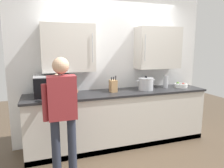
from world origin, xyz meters
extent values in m
plane|color=#4C3D2D|center=(0.00, 0.00, 0.00)|extent=(9.15, 9.15, 0.00)
cube|color=white|center=(0.00, 1.02, 1.38)|extent=(3.56, 0.10, 2.75)
cube|color=beige|center=(-0.82, 0.81, 1.69)|extent=(0.84, 0.32, 0.75)
cylinder|color=#B7BABF|center=(-0.46, 0.63, 1.69)|extent=(0.01, 0.01, 0.45)
cube|color=beige|center=(0.82, 0.81, 1.69)|extent=(0.84, 0.32, 0.75)
cylinder|color=#B7BABF|center=(0.46, 0.63, 1.69)|extent=(0.01, 0.01, 0.45)
cube|color=beige|center=(0.00, 0.65, 0.46)|extent=(3.10, 0.61, 0.91)
cube|color=#232326|center=(0.00, 0.65, 0.93)|extent=(3.14, 0.65, 0.03)
cube|color=black|center=(0.00, 0.37, 0.04)|extent=(3.10, 0.04, 0.09)
cube|color=#B7BABF|center=(-1.09, 0.70, 1.11)|extent=(0.55, 0.41, 0.32)
cube|color=beige|center=(-1.17, 0.69, 1.11)|extent=(0.36, 0.34, 0.26)
cube|color=black|center=(-0.89, 0.49, 1.11)|extent=(0.15, 0.01, 0.30)
cube|color=black|center=(-1.17, 0.48, 1.11)|extent=(0.40, 0.05, 0.30)
cylinder|color=#B7BABF|center=(0.50, 0.64, 1.05)|extent=(0.26, 0.26, 0.20)
cylinder|color=#B7BABF|center=(0.50, 0.64, 1.16)|extent=(0.27, 0.27, 0.02)
cylinder|color=black|center=(0.50, 0.64, 1.18)|extent=(0.04, 0.04, 0.03)
cylinder|color=#B7BABF|center=(0.34, 0.64, 1.12)|extent=(0.05, 0.02, 0.02)
cylinder|color=#B7BABF|center=(0.66, 0.64, 1.12)|extent=(0.05, 0.02, 0.02)
cube|color=tan|center=(-0.10, 0.68, 1.05)|extent=(0.11, 0.15, 0.20)
cylinder|color=black|center=(-0.14, 0.66, 1.18)|extent=(0.02, 0.02, 0.06)
cylinder|color=black|center=(-0.10, 0.66, 1.18)|extent=(0.02, 0.02, 0.06)
cylinder|color=black|center=(-0.06, 0.66, 1.19)|extent=(0.02, 0.02, 0.08)
cylinder|color=#B7BABF|center=(0.94, 0.69, 1.05)|extent=(0.09, 0.09, 0.20)
cylinder|color=#B7BABF|center=(0.94, 0.69, 1.16)|extent=(0.09, 0.09, 0.03)
cylinder|color=white|center=(1.25, 0.63, 0.98)|extent=(0.24, 0.24, 0.07)
cylinder|color=slate|center=(1.25, 0.63, 1.00)|extent=(0.20, 0.20, 0.04)
sphere|color=#5B9333|center=(1.22, 0.69, 1.02)|extent=(0.06, 0.06, 0.06)
sphere|color=red|center=(1.27, 0.60, 1.01)|extent=(0.05, 0.05, 0.05)
sphere|color=#5B9333|center=(1.29, 0.61, 1.01)|extent=(0.04, 0.04, 0.04)
cylinder|color=#282D3D|center=(-1.12, -0.08, 0.41)|extent=(0.11, 0.11, 0.83)
cylinder|color=#282D3D|center=(-0.92, -0.08, 0.41)|extent=(0.11, 0.11, 0.83)
cube|color=maroon|center=(-1.02, -0.08, 1.09)|extent=(0.34, 0.20, 0.53)
sphere|color=#DBAD89|center=(-1.02, -0.08, 1.48)|extent=(0.20, 0.20, 0.20)
cylinder|color=#DBAD89|center=(-0.96, 0.15, 1.23)|extent=(0.27, 0.50, 0.22)
cylinder|color=maroon|center=(-1.22, -0.08, 1.04)|extent=(0.07, 0.07, 0.45)
camera|label=1|loc=(-1.23, -2.56, 1.69)|focal=32.82mm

